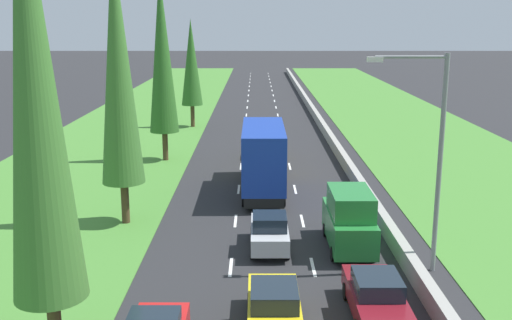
{
  "coord_description": "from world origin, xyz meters",
  "views": [
    {
      "loc": [
        -0.68,
        -2.55,
        10.19
      ],
      "look_at": [
        -0.52,
        34.96,
        1.42
      ],
      "focal_mm": 41.74,
      "sensor_mm": 36.0,
      "label": 1
    }
  ],
  "objects": [
    {
      "name": "yellow_sedan_centre_lane",
      "position": [
        -0.07,
        15.72,
        0.81
      ],
      "size": [
        1.82,
        4.5,
        1.64
      ],
      "color": "yellow",
      "rests_on": "ground"
    },
    {
      "name": "green_van_right_lane",
      "position": [
        3.57,
        23.13,
        1.4
      ],
      "size": [
        1.96,
        4.9,
        2.82
      ],
      "color": "#237A33",
      "rests_on": "ground"
    },
    {
      "name": "poplar_tree_second",
      "position": [
        -7.4,
        26.68,
        8.14
      ],
      "size": [
        2.15,
        2.15,
        14.18
      ],
      "color": "#4C3823",
      "rests_on": "ground"
    },
    {
      "name": "silver_hatchback_centre_lane",
      "position": [
        -0.06,
        23.08,
        0.84
      ],
      "size": [
        1.74,
        3.9,
        1.72
      ],
      "color": "silver",
      "rests_on": "ground"
    },
    {
      "name": "grass_verge_right",
      "position": [
        14.35,
        60.0,
        0.02
      ],
      "size": [
        14.0,
        140.0,
        0.04
      ],
      "primitive_type": "cube",
      "color": "#478433",
      "rests_on": "ground"
    },
    {
      "name": "grass_verge_left",
      "position": [
        -12.65,
        60.0,
        0.02
      ],
      "size": [
        14.0,
        140.0,
        0.04
      ],
      "primitive_type": "cube",
      "color": "#478433",
      "rests_on": "ground"
    },
    {
      "name": "poplar_tree_third",
      "position": [
        -7.46,
        40.92,
        7.96
      ],
      "size": [
        2.15,
        2.15,
        13.81
      ],
      "color": "#4C3823",
      "rests_on": "ground"
    },
    {
      "name": "street_light_mast",
      "position": [
        6.38,
        20.68,
        5.23
      ],
      "size": [
        3.2,
        0.28,
        9.0
      ],
      "color": "gray",
      "rests_on": "ground"
    },
    {
      "name": "blue_box_truck_centre_lane",
      "position": [
        -0.24,
        32.58,
        2.18
      ],
      "size": [
        2.46,
        9.4,
        4.18
      ],
      "color": "black",
      "rests_on": "ground"
    },
    {
      "name": "yellow_sedan_centre_lane_fifth",
      "position": [
        -0.06,
        41.96,
        0.81
      ],
      "size": [
        1.82,
        4.5,
        1.64
      ],
      "color": "yellow",
      "rests_on": "ground"
    },
    {
      "name": "poplar_tree_nearest",
      "position": [
        -6.76,
        13.81,
        8.55
      ],
      "size": [
        2.17,
        2.17,
        14.98
      ],
      "color": "#4C3823",
      "rests_on": "ground"
    },
    {
      "name": "lane_markings",
      "position": [
        0.0,
        60.0,
        0.01
      ],
      "size": [
        3.64,
        116.0,
        0.01
      ],
      "color": "white",
      "rests_on": "ground"
    },
    {
      "name": "poplar_tree_fourth",
      "position": [
        -6.92,
        55.38,
        6.28
      ],
      "size": [
        2.06,
        2.06,
        10.46
      ],
      "color": "#4C3823",
      "rests_on": "ground"
    },
    {
      "name": "maroon_sedan_right_lane_second",
      "position": [
        3.52,
        16.6,
        0.81
      ],
      "size": [
        1.82,
        4.5,
        1.64
      ],
      "color": "maroon",
      "rests_on": "ground"
    },
    {
      "name": "median_barrier",
      "position": [
        5.7,
        60.0,
        0.42
      ],
      "size": [
        0.44,
        120.0,
        0.85
      ],
      "primitive_type": "cube",
      "color": "#9E9B93",
      "rests_on": "ground"
    },
    {
      "name": "ground_plane",
      "position": [
        0.0,
        60.0,
        0.0
      ],
      "size": [
        300.0,
        300.0,
        0.0
      ],
      "primitive_type": "plane",
      "color": "#28282B",
      "rests_on": "ground"
    }
  ]
}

